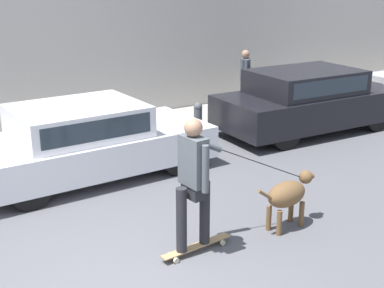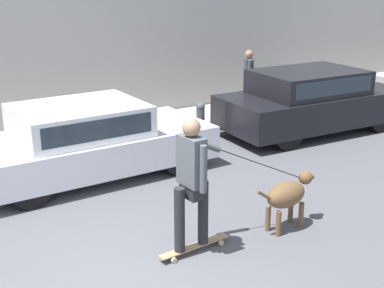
{
  "view_description": "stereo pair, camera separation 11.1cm",
  "coord_description": "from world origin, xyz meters",
  "px_view_note": "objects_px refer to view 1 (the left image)",
  "views": [
    {
      "loc": [
        -1.85,
        -4.53,
        3.28
      ],
      "look_at": [
        1.97,
        1.55,
        0.95
      ],
      "focal_mm": 50.0,
      "sensor_mm": 36.0,
      "label": 1
    },
    {
      "loc": [
        -1.76,
        -4.58,
        3.28
      ],
      "look_at": [
        1.97,
        1.55,
        0.95
      ],
      "focal_mm": 50.0,
      "sensor_mm": 36.0,
      "label": 2
    }
  ],
  "objects_px": {
    "dog": "(288,194)",
    "skateboarder": "(194,178)",
    "parked_car_1": "(86,142)",
    "parked_car_2": "(308,101)",
    "pedestrian_with_bag": "(245,79)",
    "fire_hydrant": "(198,120)"
  },
  "relations": [
    {
      "from": "pedestrian_with_bag",
      "to": "parked_car_2",
      "type": "bearing_deg",
      "value": 139.37
    },
    {
      "from": "parked_car_2",
      "to": "fire_hydrant",
      "type": "height_order",
      "value": "parked_car_2"
    },
    {
      "from": "dog",
      "to": "fire_hydrant",
      "type": "relative_size",
      "value": 1.37
    },
    {
      "from": "dog",
      "to": "skateboarder",
      "type": "relative_size",
      "value": 0.47
    },
    {
      "from": "dog",
      "to": "parked_car_1",
      "type": "bearing_deg",
      "value": 109.37
    },
    {
      "from": "pedestrian_with_bag",
      "to": "fire_hydrant",
      "type": "relative_size",
      "value": 1.96
    },
    {
      "from": "parked_car_1",
      "to": "dog",
      "type": "distance_m",
      "value": 3.56
    },
    {
      "from": "fire_hydrant",
      "to": "parked_car_2",
      "type": "bearing_deg",
      "value": -18.92
    },
    {
      "from": "parked_car_1",
      "to": "parked_car_2",
      "type": "distance_m",
      "value": 4.98
    },
    {
      "from": "parked_car_1",
      "to": "dog",
      "type": "relative_size",
      "value": 3.94
    },
    {
      "from": "parked_car_1",
      "to": "skateboarder",
      "type": "relative_size",
      "value": 1.85
    },
    {
      "from": "parked_car_1",
      "to": "pedestrian_with_bag",
      "type": "distance_m",
      "value": 4.73
    },
    {
      "from": "dog",
      "to": "fire_hydrant",
      "type": "bearing_deg",
      "value": 67.49
    },
    {
      "from": "parked_car_1",
      "to": "fire_hydrant",
      "type": "bearing_deg",
      "value": 14.48
    },
    {
      "from": "dog",
      "to": "skateboarder",
      "type": "bearing_deg",
      "value": 170.48
    },
    {
      "from": "parked_car_2",
      "to": "skateboarder",
      "type": "height_order",
      "value": "skateboarder"
    },
    {
      "from": "dog",
      "to": "pedestrian_with_bag",
      "type": "distance_m",
      "value": 5.58
    },
    {
      "from": "pedestrian_with_bag",
      "to": "fire_hydrant",
      "type": "height_order",
      "value": "pedestrian_with_bag"
    },
    {
      "from": "parked_car_1",
      "to": "pedestrian_with_bag",
      "type": "xyz_separation_m",
      "value": [
        4.46,
        1.53,
        0.33
      ]
    },
    {
      "from": "parked_car_2",
      "to": "dog",
      "type": "relative_size",
      "value": 3.94
    },
    {
      "from": "parked_car_2",
      "to": "skateboarder",
      "type": "relative_size",
      "value": 1.85
    },
    {
      "from": "parked_car_1",
      "to": "parked_car_2",
      "type": "relative_size",
      "value": 1.0
    }
  ]
}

